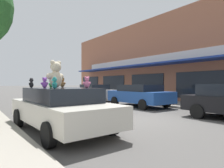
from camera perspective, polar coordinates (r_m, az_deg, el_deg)
ground_plane at (r=8.63m, az=7.41°, el=-10.02°), size 260.00×260.00×0.00m
sidewalk_far at (r=13.52m, az=26.85°, el=-6.05°), size 3.22×90.00×0.13m
storefront_row at (r=22.65m, az=26.29°, el=5.83°), size 14.48×32.10×7.54m
plush_art_car at (r=6.68m, az=-14.30°, el=-6.56°), size 2.26×4.70×1.38m
teddy_bear_giant at (r=7.03m, az=-15.79°, el=2.60°), size 0.70×0.48×0.92m
teddy_bear_brown at (r=7.60m, az=-13.96°, el=0.38°), size 0.21×0.27×0.36m
teddy_bear_purple at (r=6.62m, az=-18.70°, el=0.33°), size 0.26×0.17×0.34m
teddy_bear_black at (r=7.19m, az=-22.05°, el=0.26°), size 0.21×0.23×0.33m
teddy_bear_teal at (r=5.72m, az=-16.10°, el=0.28°), size 0.20×0.24×0.33m
teddy_bear_green at (r=7.35m, az=-17.02°, el=0.16°), size 0.18×0.22×0.30m
teddy_bear_pink at (r=6.45m, az=-7.19°, el=0.49°), size 0.28×0.18×0.38m
parked_car_far_center at (r=13.17m, az=7.87°, el=-3.07°), size 2.22×4.33×1.44m
parked_car_far_right at (r=17.78m, az=-4.99°, el=-2.27°), size 2.24×4.06×1.43m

